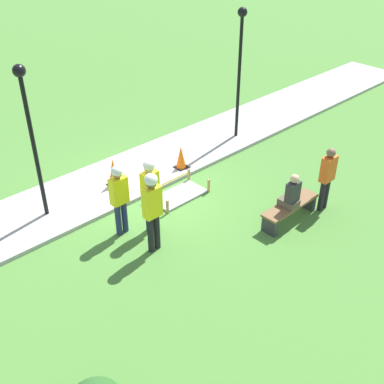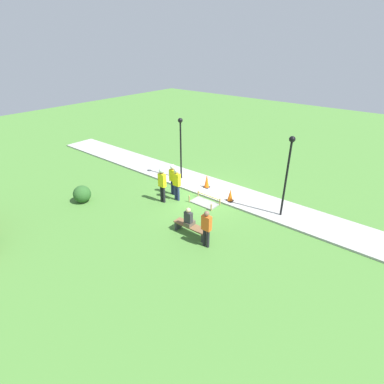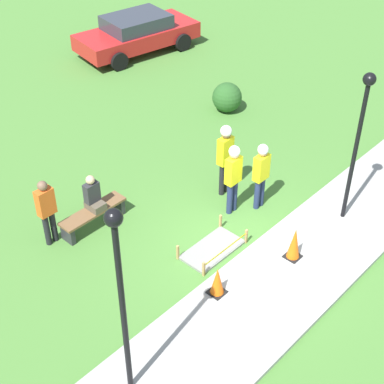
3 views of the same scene
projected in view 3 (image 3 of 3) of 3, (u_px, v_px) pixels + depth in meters
ground_plane at (249, 249)px, 13.34m from camera, size 60.00×60.00×0.00m
sidewalk at (291, 272)px, 12.68m from camera, size 28.00×2.32×0.10m
wet_concrete_patch at (212, 249)px, 13.27m from camera, size 1.50×0.82×0.38m
traffic_cone_near_patch at (217, 281)px, 11.94m from camera, size 0.34×0.34×0.67m
traffic_cone_far_patch at (294, 243)px, 12.75m from camera, size 0.34×0.34×0.80m
park_bench at (93, 215)px, 13.80m from camera, size 1.72×0.44×0.47m
person_seated_on_bench at (93, 196)px, 13.59m from camera, size 0.36×0.44×0.89m
worker_supervisor at (225, 153)px, 14.34m from camera, size 0.40×0.28×1.96m
worker_assistant at (233, 173)px, 13.77m from camera, size 0.40×0.27×1.88m
worker_trainee at (261, 170)px, 13.96m from camera, size 0.40×0.26×1.80m
bystander_in_orange_shirt at (47, 209)px, 12.97m from camera, size 0.40×0.22×1.71m
lamppost_near at (360, 127)px, 12.66m from camera, size 0.28×0.28×3.73m
lamppost_far at (120, 282)px, 8.79m from camera, size 0.28×0.28×3.97m
parked_car_red at (137, 33)px, 21.69m from camera, size 4.76×2.66×1.39m
shrub_rounded_near at (227, 97)px, 18.21m from camera, size 0.92×0.92×0.92m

